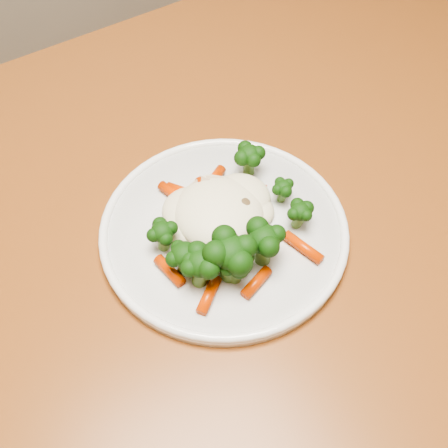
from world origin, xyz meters
name	(u,v)px	position (x,y,z in m)	size (l,w,h in m)	color
dining_table	(275,233)	(-0.21, 0.24, 0.66)	(1.37, 1.02, 0.75)	brown
plate	(224,231)	(-0.30, 0.20, 0.76)	(0.28, 0.28, 0.01)	white
meal	(225,227)	(-0.31, 0.19, 0.78)	(0.19, 0.18, 0.05)	#F5EAC4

